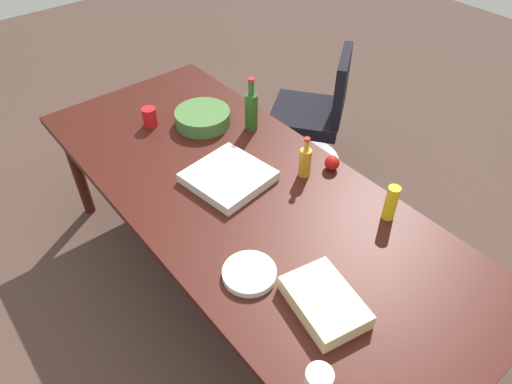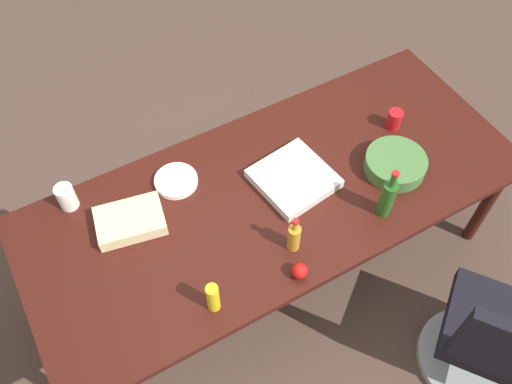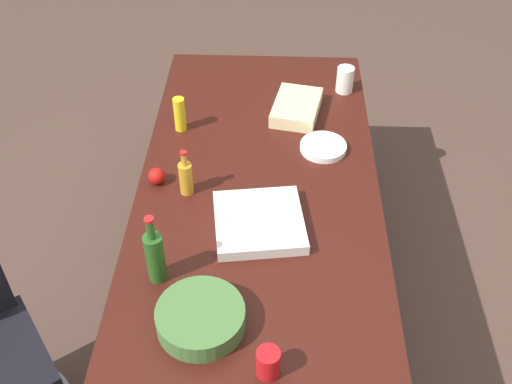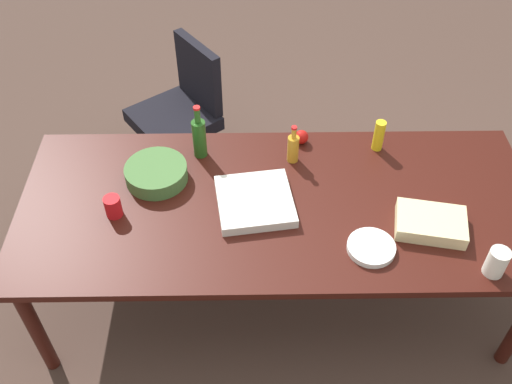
# 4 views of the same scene
# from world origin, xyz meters

# --- Properties ---
(ground_plane) EXTENTS (10.00, 10.00, 0.00)m
(ground_plane) POSITION_xyz_m (0.00, 0.00, 0.00)
(ground_plane) COLOR #4C362E
(conference_table) EXTENTS (2.55, 1.07, 0.75)m
(conference_table) POSITION_xyz_m (0.00, 0.00, 0.69)
(conference_table) COLOR #39120D
(conference_table) RESTS_ON ground
(dressing_bottle) EXTENTS (0.08, 0.08, 0.22)m
(dressing_bottle) POSITION_xyz_m (0.09, 0.31, 0.83)
(dressing_bottle) COLOR #C78923
(dressing_bottle) RESTS_ON conference_table
(sheet_cake) EXTENTS (0.36, 0.28, 0.07)m
(sheet_cake) POSITION_xyz_m (0.70, -0.17, 0.78)
(sheet_cake) COLOR beige
(sheet_cake) RESTS_ON conference_table
(red_solo_cup) EXTENTS (0.09, 0.09, 0.11)m
(red_solo_cup) POSITION_xyz_m (-0.79, -0.06, 0.80)
(red_solo_cup) COLOR red
(red_solo_cup) RESTS_ON conference_table
(paper_plate_stack) EXTENTS (0.23, 0.23, 0.03)m
(paper_plate_stack) POSITION_xyz_m (0.41, -0.30, 0.76)
(paper_plate_stack) COLOR white
(paper_plate_stack) RESTS_ON conference_table
(wine_bottle) EXTENTS (0.08, 0.08, 0.31)m
(wine_bottle) POSITION_xyz_m (-0.40, 0.36, 0.87)
(wine_bottle) COLOR #23531A
(wine_bottle) RESTS_ON conference_table
(pizza_box) EXTENTS (0.41, 0.41, 0.05)m
(pizza_box) POSITION_xyz_m (-0.12, -0.01, 0.77)
(pizza_box) COLOR silver
(pizza_box) RESTS_ON conference_table
(salad_bowl) EXTENTS (0.38, 0.38, 0.08)m
(salad_bowl) POSITION_xyz_m (-0.61, 0.18, 0.79)
(salad_bowl) COLOR #436D36
(salad_bowl) RESTS_ON conference_table
(mustard_bottle) EXTENTS (0.06, 0.06, 0.18)m
(mustard_bottle) POSITION_xyz_m (0.55, 0.40, 0.84)
(mustard_bottle) COLOR yellow
(mustard_bottle) RESTS_ON conference_table
(apple_red) EXTENTS (0.08, 0.08, 0.08)m
(apple_red) POSITION_xyz_m (0.14, 0.45, 0.79)
(apple_red) COLOR #B4130F
(apple_red) RESTS_ON conference_table
(mayo_jar) EXTENTS (0.10, 0.10, 0.14)m
(mayo_jar) POSITION_xyz_m (0.92, -0.43, 0.82)
(mayo_jar) COLOR white
(mayo_jar) RESTS_ON conference_table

